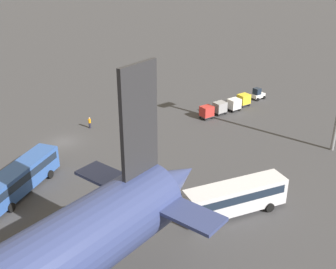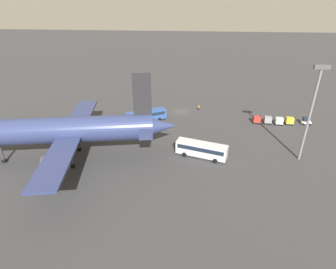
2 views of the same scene
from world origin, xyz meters
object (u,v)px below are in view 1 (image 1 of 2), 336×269
cargo_cart_red (207,111)px  shuttle_bus_far (236,196)px  worker_person (90,123)px  cargo_cart_grey (220,107)px  cargo_cart_white (234,104)px  shuttle_bus_near (20,177)px  baggage_tug (258,94)px  cargo_cart_yellow (244,99)px

cargo_cart_red → shuttle_bus_far: bearing=53.5°
worker_person → cargo_cart_grey: cargo_cart_grey is taller
worker_person → cargo_cart_white: size_ratio=0.84×
cargo_cart_white → cargo_cart_red: (5.91, -0.35, 0.00)m
shuttle_bus_near → cargo_cart_red: shuttle_bus_near is taller
shuttle_bus_far → baggage_tug: 35.91m
shuttle_bus_near → cargo_cart_red: bearing=152.4°
baggage_tug → cargo_cart_white: (7.48, 1.31, 0.25)m
shuttle_bus_near → worker_person: shuttle_bus_near is taller
worker_person → cargo_cart_red: (-16.52, 8.22, 0.32)m
cargo_cart_white → cargo_cart_red: 5.92m
shuttle_bus_far → cargo_cart_red: bearing=-111.5°
shuttle_bus_near → cargo_cart_grey: 34.36m
shuttle_bus_far → cargo_cart_red: 25.69m
cargo_cart_yellow → cargo_cart_white: bearing=10.9°
worker_person → cargo_cart_yellow: 26.62m
baggage_tug → cargo_cart_yellow: bearing=10.1°
worker_person → cargo_cart_grey: bearing=157.2°
shuttle_bus_far → cargo_cart_red: (-15.28, -20.63, -0.81)m
cargo_cart_white → worker_person: bearing=-20.9°
shuttle_bus_near → cargo_cart_grey: size_ratio=5.43×
cargo_cart_yellow → cargo_cart_white: same height
shuttle_bus_far → worker_person: bearing=-72.5°
worker_person → cargo_cart_yellow: size_ratio=0.84×
baggage_tug → cargo_cart_grey: bearing=5.9°
shuttle_bus_far → baggage_tug: bearing=-128.0°
cargo_cart_yellow → cargo_cart_red: size_ratio=1.00×
worker_person → baggage_tug: bearing=166.3°
worker_person → cargo_cart_white: cargo_cart_white is taller
cargo_cart_yellow → cargo_cart_red: same height
shuttle_bus_near → baggage_tug: (-44.67, -3.81, -0.99)m
cargo_cart_yellow → cargo_cart_grey: bearing=1.8°
cargo_cart_white → shuttle_bus_far: bearing=43.7°
cargo_cart_yellow → cargo_cart_grey: (5.91, 0.18, 0.00)m
baggage_tug → cargo_cart_red: size_ratio=1.17×
shuttle_bus_near → cargo_cart_yellow: shuttle_bus_near is taller
shuttle_bus_near → cargo_cart_white: (-37.18, -2.51, -0.74)m
shuttle_bus_near → shuttle_bus_far: shuttle_bus_far is taller
worker_person → cargo_cart_yellow: (-25.38, 8.01, 0.32)m
shuttle_bus_near → cargo_cart_red: (-31.27, -2.86, -0.74)m
cargo_cart_yellow → cargo_cart_red: (8.87, 0.22, 0.00)m
worker_person → cargo_cart_white: 24.01m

